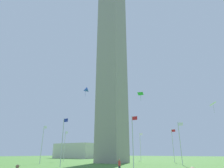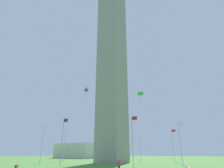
# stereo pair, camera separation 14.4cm
# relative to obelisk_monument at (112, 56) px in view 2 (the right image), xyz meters

# --- Properties ---
(ground_plane) EXTENTS (260.00, 260.00, 0.00)m
(ground_plane) POSITION_rel_obelisk_monument_xyz_m (0.00, 0.00, -30.22)
(ground_plane) COLOR #477A33
(obelisk_monument) EXTENTS (6.65, 6.65, 60.43)m
(obelisk_monument) POSITION_rel_obelisk_monument_xyz_m (0.00, 0.00, 0.00)
(obelisk_monument) COLOR gray
(obelisk_monument) RESTS_ON ground
(flagpole_n) EXTENTS (1.12, 0.14, 8.74)m
(flagpole_n) POSITION_rel_obelisk_monument_xyz_m (17.27, 0.00, -25.45)
(flagpole_n) COLOR silver
(flagpole_n) RESTS_ON ground
(flagpole_ne) EXTENTS (1.12, 0.14, 8.74)m
(flagpole_ne) POSITION_rel_obelisk_monument_xyz_m (12.23, 12.17, -25.45)
(flagpole_ne) COLOR silver
(flagpole_ne) RESTS_ON ground
(flagpole_e) EXTENTS (1.12, 0.14, 8.74)m
(flagpole_e) POSITION_rel_obelisk_monument_xyz_m (0.06, 17.21, -25.45)
(flagpole_e) COLOR silver
(flagpole_e) RESTS_ON ground
(flagpole_se) EXTENTS (1.12, 0.14, 8.74)m
(flagpole_se) POSITION_rel_obelisk_monument_xyz_m (-12.12, 12.17, -25.45)
(flagpole_se) COLOR silver
(flagpole_se) RESTS_ON ground
(flagpole_s) EXTENTS (1.12, 0.14, 8.74)m
(flagpole_s) POSITION_rel_obelisk_monument_xyz_m (-17.16, 0.00, -25.45)
(flagpole_s) COLOR silver
(flagpole_s) RESTS_ON ground
(flagpole_sw) EXTENTS (1.12, 0.14, 8.74)m
(flagpole_sw) POSITION_rel_obelisk_monument_xyz_m (-12.12, -12.17, -25.45)
(flagpole_sw) COLOR silver
(flagpole_sw) RESTS_ON ground
(flagpole_w) EXTENTS (1.12, 0.14, 8.74)m
(flagpole_w) POSITION_rel_obelisk_monument_xyz_m (0.06, -17.21, -25.45)
(flagpole_w) COLOR silver
(flagpole_w) RESTS_ON ground
(flagpole_nw) EXTENTS (1.12, 0.14, 8.74)m
(flagpole_nw) POSITION_rel_obelisk_monument_xyz_m (12.23, -12.17, -25.45)
(flagpole_nw) COLOR silver
(flagpole_nw) RESTS_ON ground
(person_red_shirt) EXTENTS (0.32, 0.32, 1.63)m
(person_red_shirt) POSITION_rel_obelisk_monument_xyz_m (14.27, -20.38, -29.41)
(person_red_shirt) COLOR #2D2D38
(person_red_shirt) RESTS_ON ground
(kite_blue_delta) EXTENTS (1.92, 1.87, 2.50)m
(kite_blue_delta) POSITION_rel_obelisk_monument_xyz_m (-1.22, -9.94, -13.53)
(kite_blue_delta) COLOR blue
(kite_white_diamond) EXTENTS (1.56, 1.70, 2.47)m
(kite_white_diamond) POSITION_rel_obelisk_monument_xyz_m (24.42, 3.40, -17.62)
(kite_white_diamond) COLOR white
(kite_green_diamond) EXTENTS (1.61, 1.57, 2.11)m
(kite_green_diamond) POSITION_rel_obelisk_monument_xyz_m (9.20, -1.15, -13.95)
(kite_green_diamond) COLOR green
(distant_building) EXTENTS (20.84, 17.24, 6.78)m
(distant_building) POSITION_rel_obelisk_monument_xyz_m (-40.12, 33.21, -26.83)
(distant_building) COLOR beige
(distant_building) RESTS_ON ground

